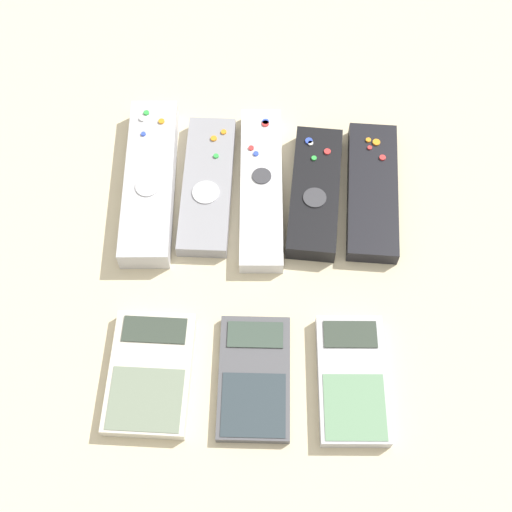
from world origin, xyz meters
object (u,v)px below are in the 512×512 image
remote_1 (207,185)px  remote_0 (150,181)px  calculator_1 (254,377)px  remote_2 (261,187)px  remote_4 (372,191)px  calculator_2 (352,379)px  calculator_0 (150,373)px  remote_3 (315,192)px

remote_1 → remote_0: bearing=-179.6°
calculator_1 → remote_1: bearing=104.6°
remote_1 → remote_2: 0.06m
remote_2 → remote_1: bearing=176.9°
remote_0 → remote_4: 0.26m
remote_0 → remote_1: bearing=-2.3°
remote_4 → calculator_2: remote_4 is taller
remote_1 → calculator_0: 0.23m
remote_1 → calculator_0: bearing=-100.1°
calculator_2 → remote_0: bearing=133.1°
remote_3 → remote_0: bearing=-178.3°
remote_2 → calculator_0: 0.25m
remote_0 → remote_1: size_ratio=1.19×
remote_2 → calculator_0: bearing=-116.6°
calculator_0 → calculator_1: 0.10m
remote_4 → remote_2: bearing=-177.9°
calculator_1 → calculator_2: 0.10m
calculator_2 → remote_4: bearing=80.8°
remote_0 → calculator_1: remote_0 is taller
remote_2 → calculator_1: 0.23m
remote_1 → remote_2: size_ratio=0.85×
calculator_0 → calculator_2: same height
remote_0 → remote_4: (0.26, 0.01, -0.00)m
remote_1 → calculator_1: (0.07, -0.23, -0.00)m
calculator_1 → remote_2: bearing=89.4°
remote_0 → calculator_2: bearing=-47.5°
remote_4 → calculator_1: 0.26m
remote_2 → calculator_0: size_ratio=1.69×
remote_0 → calculator_2: 0.32m
remote_1 → remote_2: (0.06, 0.00, 0.00)m
remote_2 → remote_4: 0.13m
calculator_0 → calculator_2: size_ratio=0.94×
remote_1 → calculator_0: size_ratio=1.43×
remote_0 → remote_4: remote_0 is taller
remote_2 → calculator_2: (0.10, -0.22, -0.00)m
calculator_0 → remote_4: bearing=45.3°
remote_2 → calculator_2: size_ratio=1.59×
calculator_1 → calculator_0: bearing=179.2°
remote_1 → calculator_2: 0.28m
remote_2 → remote_3: remote_3 is taller
remote_4 → calculator_0: 0.33m
remote_1 → calculator_0: remote_1 is taller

